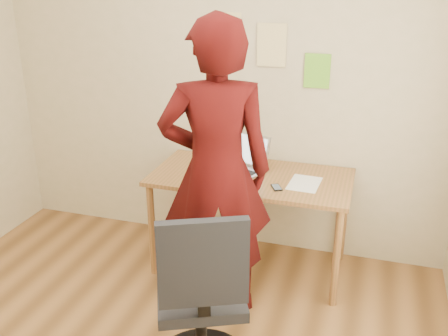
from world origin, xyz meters
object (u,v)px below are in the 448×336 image
(laptop, at_px, (240,163))
(phone, at_px, (277,187))
(office_chair, at_px, (202,308))
(person, at_px, (216,173))
(desk, at_px, (251,186))

(laptop, xyz_separation_m, phone, (0.32, -0.24, -0.05))
(laptop, height_order, office_chair, office_chair)
(phone, relative_size, person, 0.06)
(phone, bearing_deg, office_chair, -128.04)
(phone, relative_size, office_chair, 0.12)
(desk, xyz_separation_m, office_chair, (0.03, -1.14, -0.21))
(desk, distance_m, person, 0.59)
(desk, height_order, office_chair, office_chair)
(desk, distance_m, office_chair, 1.16)
(desk, xyz_separation_m, person, (-0.10, -0.50, 0.29))
(desk, relative_size, phone, 11.55)
(laptop, height_order, person, person)
(desk, height_order, phone, phone)
(phone, xyz_separation_m, person, (-0.31, -0.34, 0.20))
(phone, bearing_deg, person, -159.81)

